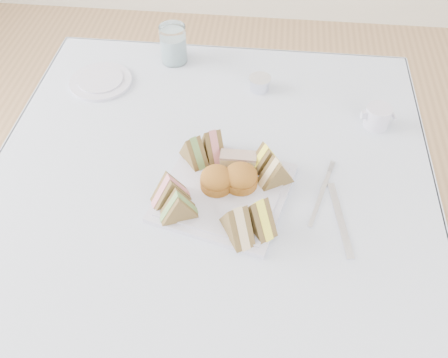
# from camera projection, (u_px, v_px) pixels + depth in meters

# --- Properties ---
(floor) EXTENTS (4.00, 4.00, 0.00)m
(floor) POSITION_uv_depth(u_px,v_px,m) (215.00, 320.00, 1.70)
(floor) COLOR #9E7751
(floor) RESTS_ON ground
(table) EXTENTS (0.90, 0.90, 0.74)m
(table) POSITION_uv_depth(u_px,v_px,m) (213.00, 261.00, 1.43)
(table) COLOR brown
(table) RESTS_ON floor
(tablecloth) EXTENTS (1.02, 1.02, 0.01)m
(tablecloth) POSITION_uv_depth(u_px,v_px,m) (211.00, 172.00, 1.15)
(tablecloth) COLOR white
(tablecloth) RESTS_ON table
(serving_plate) EXTENTS (0.32, 0.32, 0.01)m
(serving_plate) POSITION_uv_depth(u_px,v_px,m) (224.00, 192.00, 1.10)
(serving_plate) COLOR silver
(serving_plate) RESTS_ON tablecloth
(sandwich_fl_a) EXTENTS (0.09, 0.08, 0.08)m
(sandwich_fl_a) POSITION_uv_depth(u_px,v_px,m) (170.00, 188.00, 1.05)
(sandwich_fl_a) COLOR brown
(sandwich_fl_a) RESTS_ON serving_plate
(sandwich_fl_b) EXTENTS (0.09, 0.06, 0.07)m
(sandwich_fl_b) POSITION_uv_depth(u_px,v_px,m) (178.00, 205.00, 1.02)
(sandwich_fl_b) COLOR brown
(sandwich_fl_b) RESTS_ON serving_plate
(sandwich_fr_a) EXTENTS (0.09, 0.10, 0.08)m
(sandwich_fr_a) POSITION_uv_depth(u_px,v_px,m) (258.00, 213.00, 1.00)
(sandwich_fr_a) COLOR brown
(sandwich_fr_a) RESTS_ON serving_plate
(sandwich_fr_b) EXTENTS (0.08, 0.10, 0.08)m
(sandwich_fr_b) POSITION_uv_depth(u_px,v_px,m) (237.00, 221.00, 0.99)
(sandwich_fr_b) COLOR brown
(sandwich_fr_b) RESTS_ON serving_plate
(sandwich_bl_a) EXTENTS (0.08, 0.09, 0.07)m
(sandwich_bl_a) POSITION_uv_depth(u_px,v_px,m) (193.00, 149.00, 1.13)
(sandwich_bl_a) COLOR brown
(sandwich_bl_a) RESTS_ON serving_plate
(sandwich_bl_b) EXTENTS (0.07, 0.09, 0.07)m
(sandwich_bl_b) POSITION_uv_depth(u_px,v_px,m) (213.00, 143.00, 1.14)
(sandwich_bl_b) COLOR brown
(sandwich_bl_b) RESTS_ON serving_plate
(sandwich_br_a) EXTENTS (0.09, 0.07, 0.07)m
(sandwich_br_a) POSITION_uv_depth(u_px,v_px,m) (276.00, 171.00, 1.08)
(sandwich_br_a) COLOR brown
(sandwich_br_a) RESTS_ON serving_plate
(sandwich_br_b) EXTENTS (0.09, 0.07, 0.07)m
(sandwich_br_b) POSITION_uv_depth(u_px,v_px,m) (266.00, 157.00, 1.11)
(sandwich_br_b) COLOR brown
(sandwich_br_b) RESTS_ON serving_plate
(scone_left) EXTENTS (0.09, 0.09, 0.05)m
(scone_left) POSITION_uv_depth(u_px,v_px,m) (217.00, 179.00, 1.08)
(scone_left) COLOR olive
(scone_left) RESTS_ON serving_plate
(scone_right) EXTENTS (0.08, 0.08, 0.05)m
(scone_right) POSITION_uv_depth(u_px,v_px,m) (241.00, 177.00, 1.09)
(scone_right) COLOR olive
(scone_right) RESTS_ON serving_plate
(pastry_slice) EXTENTS (0.08, 0.03, 0.04)m
(pastry_slice) POSITION_uv_depth(u_px,v_px,m) (238.00, 160.00, 1.13)
(pastry_slice) COLOR tan
(pastry_slice) RESTS_ON serving_plate
(side_plate) EXTENTS (0.22, 0.22, 0.01)m
(side_plate) POSITION_uv_depth(u_px,v_px,m) (101.00, 81.00, 1.37)
(side_plate) COLOR silver
(side_plate) RESTS_ON tablecloth
(water_glass) EXTENTS (0.09, 0.09, 0.11)m
(water_glass) POSITION_uv_depth(u_px,v_px,m) (173.00, 44.00, 1.40)
(water_glass) COLOR white
(water_glass) RESTS_ON tablecloth
(tea_strainer) EXTENTS (0.07, 0.07, 0.03)m
(tea_strainer) POSITION_uv_depth(u_px,v_px,m) (260.00, 84.00, 1.34)
(tea_strainer) COLOR silver
(tea_strainer) RESTS_ON tablecloth
(knife) EXTENTS (0.05, 0.20, 0.00)m
(knife) POSITION_uv_depth(u_px,v_px,m) (340.00, 219.00, 1.05)
(knife) COLOR silver
(knife) RESTS_ON tablecloth
(fork) EXTENTS (0.06, 0.17, 0.00)m
(fork) POSITION_uv_depth(u_px,v_px,m) (320.00, 198.00, 1.09)
(fork) COLOR silver
(fork) RESTS_ON tablecloth
(creamer_jug) EXTENTS (0.08, 0.08, 0.06)m
(creamer_jug) POSITION_uv_depth(u_px,v_px,m) (377.00, 117.00, 1.24)
(creamer_jug) COLOR silver
(creamer_jug) RESTS_ON tablecloth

